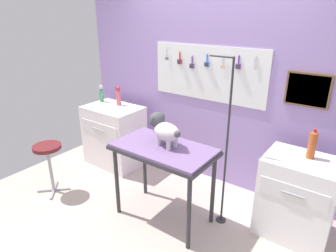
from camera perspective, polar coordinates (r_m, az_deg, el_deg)
The scene contains 11 objects.
ground at distance 3.37m, azimuth -3.76°, elevation -18.64°, with size 4.40×4.00×0.04m, color #C2B1A3.
rear_wall_panel at distance 3.77m, azimuth 8.40°, elevation 6.05°, with size 4.00×0.11×2.30m.
grooming_table at distance 3.03m, azimuth -0.88°, elevation -5.57°, with size 1.05×0.59×0.87m.
grooming_arm at distance 3.00m, azimuth 11.09°, elevation -5.02°, with size 0.30×0.11×1.77m.
dog at distance 2.96m, azimuth -0.82°, elevation -0.61°, with size 0.44×0.26×0.32m.
counter_left at distance 4.38m, azimuth -10.34°, elevation -1.83°, with size 0.80×0.58×0.88m.
cabinet_right at distance 3.25m, azimuth 23.68°, elevation -12.58°, with size 0.68×0.54×0.85m.
stool at distance 3.87m, azimuth -22.23°, elevation -5.11°, with size 0.33×0.33×0.64m.
spray_bottle_tall at distance 4.27m, azimuth -9.59°, elevation 5.50°, with size 0.07×0.07×0.26m.
pump_bottle_white at distance 4.50m, azimuth -12.79°, elevation 5.96°, with size 0.06×0.06×0.24m.
soda_bottle at distance 3.04m, azimuth 26.18°, elevation -3.27°, with size 0.07×0.07×0.29m.
Camera 1 is at (1.68, -1.96, 2.15)m, focal length 31.44 mm.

